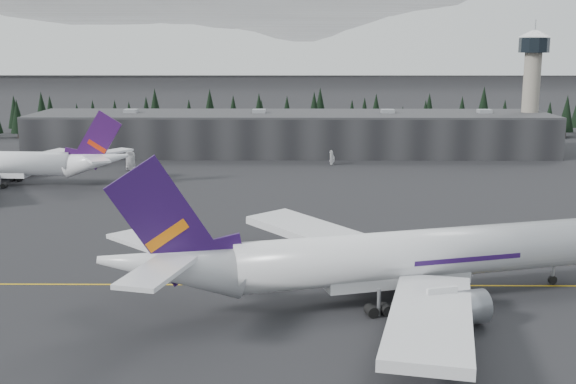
{
  "coord_description": "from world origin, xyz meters",
  "views": [
    {
      "loc": [
        1.13,
        -99.63,
        33.58
      ],
      "look_at": [
        0.0,
        20.0,
        9.0
      ],
      "focal_mm": 45.0,
      "sensor_mm": 36.0,
      "label": 1
    }
  ],
  "objects_px": {
    "control_tower": "(532,77)",
    "jet_parked": "(2,164)",
    "terminal": "(291,133)",
    "gse_vehicle_a": "(131,168)",
    "gse_vehicle_b": "(332,162)",
    "jet_main": "(376,259)"
  },
  "relations": [
    {
      "from": "control_tower",
      "to": "jet_parked",
      "type": "relative_size",
      "value": 0.61
    },
    {
      "from": "terminal",
      "to": "gse_vehicle_a",
      "type": "relative_size",
      "value": 30.1
    },
    {
      "from": "gse_vehicle_b",
      "to": "jet_main",
      "type": "bearing_deg",
      "value": -7.3
    },
    {
      "from": "terminal",
      "to": "control_tower",
      "type": "bearing_deg",
      "value": 2.29
    },
    {
      "from": "gse_vehicle_b",
      "to": "control_tower",
      "type": "bearing_deg",
      "value": 104.66
    },
    {
      "from": "terminal",
      "to": "jet_parked",
      "type": "distance_m",
      "value": 87.61
    },
    {
      "from": "jet_main",
      "to": "gse_vehicle_b",
      "type": "bearing_deg",
      "value": 74.43
    },
    {
      "from": "terminal",
      "to": "gse_vehicle_b",
      "type": "bearing_deg",
      "value": -62.43
    },
    {
      "from": "jet_main",
      "to": "gse_vehicle_a",
      "type": "xyz_separation_m",
      "value": [
        -55.12,
        100.98,
        -5.14
      ]
    },
    {
      "from": "gse_vehicle_a",
      "to": "gse_vehicle_b",
      "type": "bearing_deg",
      "value": 12.28
    },
    {
      "from": "control_tower",
      "to": "gse_vehicle_a",
      "type": "relative_size",
      "value": 7.09
    },
    {
      "from": "control_tower",
      "to": "gse_vehicle_a",
      "type": "height_order",
      "value": "control_tower"
    },
    {
      "from": "control_tower",
      "to": "gse_vehicle_b",
      "type": "xyz_separation_m",
      "value": [
        -63.23,
        -25.54,
        -22.7
      ]
    },
    {
      "from": "control_tower",
      "to": "gse_vehicle_b",
      "type": "relative_size",
      "value": 9.1
    },
    {
      "from": "terminal",
      "to": "jet_parked",
      "type": "relative_size",
      "value": 2.57
    },
    {
      "from": "gse_vehicle_a",
      "to": "gse_vehicle_b",
      "type": "relative_size",
      "value": 1.28
    },
    {
      "from": "jet_parked",
      "to": "gse_vehicle_b",
      "type": "xyz_separation_m",
      "value": [
        81.59,
        30.37,
        -4.45
      ]
    },
    {
      "from": "jet_parked",
      "to": "gse_vehicle_a",
      "type": "relative_size",
      "value": 11.69
    },
    {
      "from": "terminal",
      "to": "jet_parked",
      "type": "xyz_separation_m",
      "value": [
        -69.83,
        -52.91,
        -1.15
      ]
    },
    {
      "from": "terminal",
      "to": "jet_main",
      "type": "xyz_separation_m",
      "value": [
        11.83,
        -133.43,
        -0.42
      ]
    },
    {
      "from": "jet_main",
      "to": "gse_vehicle_a",
      "type": "height_order",
      "value": "jet_main"
    },
    {
      "from": "terminal",
      "to": "gse_vehicle_b",
      "type": "distance_m",
      "value": 26.03
    }
  ]
}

